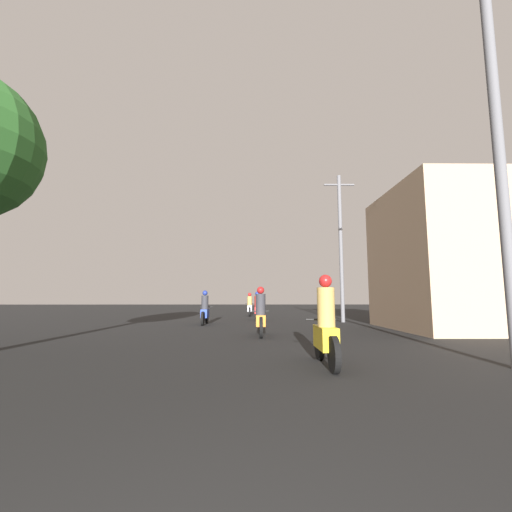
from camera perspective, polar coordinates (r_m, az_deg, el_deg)
The scene contains 8 objects.
motorcycle_yellow at distance 6.59m, azimuth 11.56°, elevation -11.95°, with size 0.60×1.88×1.67m.
motorcycle_orange at distance 11.36m, azimuth 0.77°, elevation -10.01°, with size 0.60×1.93×1.60m.
motorcycle_blue at distance 16.31m, azimuth -8.51°, elevation -9.02°, with size 0.60×1.99×1.57m.
motorcycle_red at distance 19.40m, azimuth 0.20°, elevation -8.73°, with size 0.60×2.10×1.57m.
motorcycle_silver at distance 23.32m, azimuth -1.06°, elevation -8.44°, with size 0.60×2.04×1.56m.
building_right_near at distance 15.63m, azimuth 29.85°, elevation -0.38°, with size 4.81×5.68×5.55m.
utility_pole_near at distance 8.27m, azimuth 35.28°, elevation 15.99°, with size 1.60×0.20×8.26m.
utility_pole_far at distance 18.32m, azimuth 13.95°, elevation 1.97°, with size 1.60×0.20×7.69m.
Camera 1 is at (0.06, -0.75, 1.25)m, focal length 24.00 mm.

